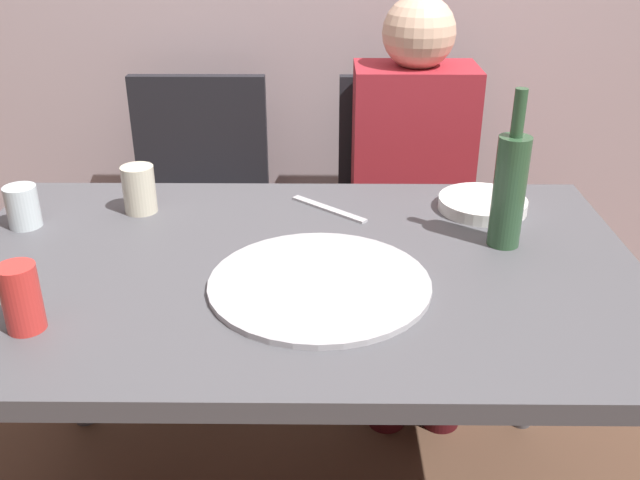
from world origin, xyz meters
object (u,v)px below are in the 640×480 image
object	(u,v)px
wine_bottle	(509,188)
guest_in_sweater	(414,183)
dining_table	(294,297)
table_knife	(329,209)
tumbler_near	(23,207)
pizza_tray	(320,284)
chair_right	(406,203)
plate_stack	(482,204)
chair_left	(199,202)
tumbler_far	(139,189)
soda_can	(21,298)

from	to	relation	value
wine_bottle	guest_in_sweater	distance (m)	0.65
dining_table	table_knife	xyz separation A→B (m)	(0.07, 0.27, 0.08)
tumbler_near	guest_in_sweater	distance (m)	1.08
wine_bottle	tumbler_near	size ratio (longest dim) A/B	3.53
pizza_tray	wine_bottle	xyz separation A→B (m)	(0.39, 0.19, 0.12)
chair_right	plate_stack	bearing A→B (deg)	101.10
dining_table	tumbler_near	xyz separation A→B (m)	(-0.61, 0.17, 0.13)
chair_left	guest_in_sweater	distance (m)	0.71
wine_bottle	tumbler_far	distance (m)	0.84
table_knife	tumbler_far	bearing A→B (deg)	42.39
pizza_tray	guest_in_sweater	distance (m)	0.84
pizza_tray	table_knife	size ratio (longest dim) A/B	1.95
tumbler_near	chair_right	distance (m)	1.19
wine_bottle	table_knife	size ratio (longest dim) A/B	1.53
tumbler_near	soda_can	size ratio (longest dim) A/B	0.78
soda_can	chair_right	world-z (taller)	chair_right
guest_in_sweater	wine_bottle	bearing A→B (deg)	101.22
pizza_tray	tumbler_near	bearing A→B (deg)	158.11
pizza_tray	wine_bottle	bearing A→B (deg)	25.47
tumbler_near	chair_right	bearing A→B (deg)	35.31
chair_left	dining_table	bearing A→B (deg)	112.56
plate_stack	guest_in_sweater	bearing A→B (deg)	105.01
pizza_tray	tumbler_near	world-z (taller)	tumbler_near
pizza_tray	tumbler_far	bearing A→B (deg)	140.30
soda_can	table_knife	world-z (taller)	soda_can
chair_right	guest_in_sweater	xyz separation A→B (m)	(0.00, -0.15, 0.13)
chair_left	chair_right	size ratio (longest dim) A/B	1.00
soda_can	chair_left	world-z (taller)	chair_left
soda_can	pizza_tray	bearing A→B (deg)	16.54
chair_right	guest_in_sweater	world-z (taller)	guest_in_sweater
tumbler_far	chair_right	size ratio (longest dim) A/B	0.12
dining_table	plate_stack	world-z (taller)	plate_stack
plate_stack	chair_left	world-z (taller)	chair_left
dining_table	chair_right	bearing A→B (deg)	68.66
tumbler_far	soda_can	bearing A→B (deg)	-98.83
chair_left	chair_right	xyz separation A→B (m)	(0.68, 0.00, 0.00)
chair_right	guest_in_sweater	bearing A→B (deg)	90.00
pizza_tray	tumbler_near	distance (m)	0.72
chair_right	guest_in_sweater	distance (m)	0.20
tumbler_far	soda_can	distance (m)	0.51
soda_can	plate_stack	size ratio (longest dim) A/B	0.58
wine_bottle	pizza_tray	bearing A→B (deg)	-154.53
pizza_tray	dining_table	bearing A→B (deg)	120.07
soda_can	guest_in_sweater	world-z (taller)	guest_in_sweater
wine_bottle	chair_right	size ratio (longest dim) A/B	0.38
pizza_tray	plate_stack	xyz separation A→B (m)	(0.38, 0.37, 0.01)
plate_stack	chair_left	distance (m)	1.00
tumbler_near	chair_left	world-z (taller)	chair_left
dining_table	table_knife	bearing A→B (deg)	74.84
dining_table	tumbler_near	distance (m)	0.65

